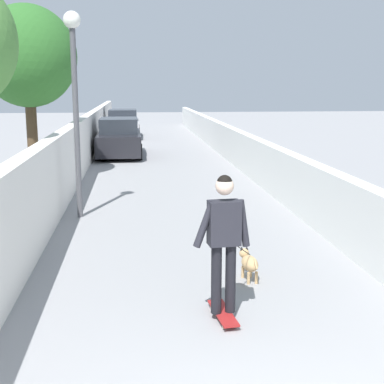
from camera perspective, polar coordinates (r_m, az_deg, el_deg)
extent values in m
plane|color=gray|center=(17.58, -2.99, 2.12)|extent=(80.00, 80.00, 0.00)
cube|color=silver|center=(15.55, -12.73, 3.86)|extent=(48.00, 0.30, 1.73)
cube|color=white|center=(15.92, 7.29, 3.35)|extent=(48.00, 0.30, 1.26)
cylinder|color=#473523|center=(16.67, -16.83, 6.02)|extent=(0.32, 0.32, 2.82)
ellipsoid|color=#2D6628|center=(16.63, -17.29, 13.80)|extent=(2.85, 2.85, 2.96)
cylinder|color=#4C4C51|center=(11.59, -12.35, 7.02)|extent=(0.12, 0.12, 4.00)
sphere|color=silver|center=(11.64, -12.82, 17.64)|extent=(0.36, 0.36, 0.36)
cube|color=maroon|center=(6.73, 3.36, -12.86)|extent=(0.82, 0.28, 0.02)
cylinder|color=beige|center=(6.98, 2.16, -12.32)|extent=(0.06, 0.04, 0.06)
cylinder|color=beige|center=(7.01, 3.30, -12.21)|extent=(0.06, 0.04, 0.06)
cylinder|color=beige|center=(6.49, 3.42, -14.25)|extent=(0.06, 0.04, 0.06)
cylinder|color=beige|center=(6.53, 4.64, -14.12)|extent=(0.06, 0.04, 0.06)
cylinder|color=black|center=(6.54, 2.64, -9.37)|extent=(0.14, 0.14, 0.87)
cylinder|color=black|center=(6.59, 4.17, -9.24)|extent=(0.14, 0.14, 0.87)
cube|color=#26262D|center=(6.35, 3.48, -3.35)|extent=(0.26, 0.40, 0.54)
cylinder|color=#26262D|center=(6.29, 1.37, -3.49)|extent=(0.12, 0.29, 0.58)
cylinder|color=#26262D|center=(6.42, 5.55, -3.36)|extent=(0.11, 0.18, 0.59)
sphere|color=beige|center=(6.25, 3.53, 0.65)|extent=(0.22, 0.22, 0.22)
sphere|color=black|center=(6.24, 3.54, 1.00)|extent=(0.19, 0.19, 0.19)
ellipsoid|color=tan|center=(7.90, 6.24, -7.65)|extent=(0.45, 0.26, 0.22)
sphere|color=tan|center=(8.12, 5.64, -6.58)|extent=(0.15, 0.15, 0.15)
cone|color=black|center=(8.08, 5.38, -6.06)|extent=(0.05, 0.05, 0.06)
cone|color=black|center=(8.11, 5.92, -6.02)|extent=(0.05, 0.05, 0.06)
cylinder|color=tan|center=(8.06, 5.50, -8.58)|extent=(0.04, 0.04, 0.18)
cylinder|color=tan|center=(8.10, 6.31, -8.50)|extent=(0.04, 0.04, 0.18)
cylinder|color=tan|center=(7.82, 6.11, -9.23)|extent=(0.04, 0.04, 0.18)
cylinder|color=tan|center=(7.85, 6.95, -9.15)|extent=(0.04, 0.04, 0.18)
cylinder|color=tan|center=(7.64, 6.88, -7.70)|extent=(0.14, 0.04, 0.13)
cylinder|color=black|center=(7.12, 5.00, -5.89)|extent=(1.24, 0.61, 0.66)
cube|color=black|center=(21.82, -7.83, 5.32)|extent=(4.17, 1.70, 0.80)
cube|color=#262B33|center=(21.76, -7.88, 7.10)|extent=(2.17, 1.50, 0.60)
cylinder|color=black|center=(23.17, -9.69, 5.02)|extent=(0.64, 0.22, 0.64)
cylinder|color=black|center=(23.13, -5.77, 5.11)|extent=(0.64, 0.22, 0.64)
cylinder|color=black|center=(20.61, -10.11, 4.23)|extent=(0.64, 0.22, 0.64)
cylinder|color=black|center=(20.56, -5.70, 4.33)|extent=(0.64, 0.22, 0.64)
cube|color=silver|center=(29.64, -7.43, 6.92)|extent=(4.17, 1.70, 0.80)
cube|color=#262B33|center=(29.59, -7.47, 8.23)|extent=(2.17, 1.50, 0.60)
cylinder|color=black|center=(30.97, -8.84, 6.63)|extent=(0.64, 0.22, 0.64)
cylinder|color=black|center=(30.94, -5.90, 6.70)|extent=(0.64, 0.22, 0.64)
cylinder|color=black|center=(28.40, -9.07, 6.19)|extent=(0.64, 0.22, 0.64)
cylinder|color=black|center=(28.36, -5.87, 6.27)|extent=(0.64, 0.22, 0.64)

